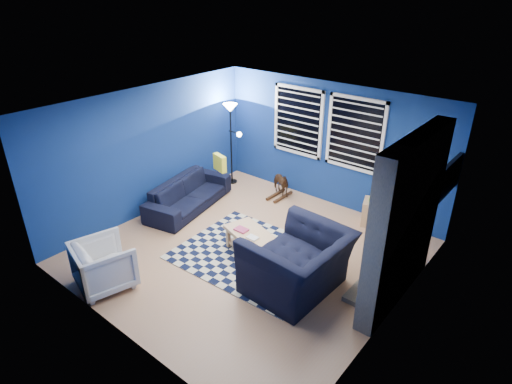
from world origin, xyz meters
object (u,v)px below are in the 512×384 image
sofa (189,194)px  cabinet (379,213)px  armchair_bent (104,265)px  coffee_table (250,238)px  tv (448,178)px  floor_lamp (231,119)px  armchair_big (297,263)px  rocking_horse (280,183)px

sofa → cabinet: sofa is taller
sofa → armchair_bent: bearing=-172.7°
sofa → coffee_table: (2.05, -0.50, 0.02)m
tv → cabinet: size_ratio=1.44×
floor_lamp → sofa: bearing=-85.0°
armchair_big → armchair_bent: bearing=-50.1°
rocking_horse → armchair_bent: bearing=-162.4°
armchair_big → cabinet: armchair_big is taller
tv → sofa: tv is taller
armchair_bent → rocking_horse: size_ratio=1.31×
armchair_bent → cabinet: (2.42, 4.30, -0.11)m
tv → rocking_horse: 3.46m
coffee_table → floor_lamp: (-2.18, 1.97, 1.19)m
tv → coffee_table: bearing=-139.7°
sofa → coffee_table: size_ratio=2.00×
sofa → cabinet: size_ratio=2.96×
coffee_table → tv: bearing=40.3°
armchair_bent → rocking_horse: armchair_bent is taller
rocking_horse → cabinet: 2.17m
tv → sofa: size_ratio=0.49×
cabinet → floor_lamp: floor_lamp is taller
sofa → floor_lamp: size_ratio=1.12×
sofa → armchair_big: bearing=-115.4°
sofa → rocking_horse: 1.93m
tv → rocking_horse: bearing=179.9°
rocking_horse → coffee_table: 2.23m
coffee_table → rocking_horse: bearing=113.6°
armchair_bent → rocking_horse: (0.27, 4.06, -0.04)m
armchair_big → coffee_table: 1.16m
rocking_horse → floor_lamp: (-1.29, -0.07, 1.17)m
tv → coffee_table: (-2.39, -2.03, -1.08)m
armchair_bent → coffee_table: (1.17, 2.02, -0.06)m
rocking_horse → cabinet: (2.15, 0.24, -0.07)m
coffee_table → sofa: bearing=166.3°
armchair_bent → cabinet: bearing=-104.2°
armchair_bent → cabinet: size_ratio=1.18×
tv → cabinet: 1.63m
armchair_big → coffee_table: bearing=-100.3°
sofa → armchair_big: (3.18, -0.75, 0.17)m
sofa → rocking_horse: same height
sofa → rocking_horse: bearing=-49.1°
tv → armchair_bent: (-3.56, -4.05, -1.03)m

